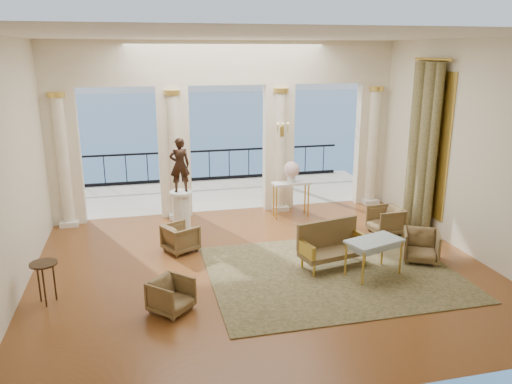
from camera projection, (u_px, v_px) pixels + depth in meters
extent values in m
plane|color=#4A2F11|center=(263.00, 269.00, 10.07)|extent=(9.00, 9.00, 0.00)
plane|color=beige|center=(349.00, 231.00, 5.71)|extent=(9.00, 0.00, 9.00)
plane|color=beige|center=(6.00, 173.00, 8.45)|extent=(0.00, 8.00, 8.00)
plane|color=beige|center=(471.00, 149.00, 10.46)|extent=(0.00, 8.00, 8.00)
plane|color=white|center=(264.00, 36.00, 8.84)|extent=(9.00, 9.00, 0.00)
cube|color=beige|center=(226.00, 63.00, 12.59)|extent=(9.00, 0.30, 1.10)
cube|color=beige|center=(64.00, 158.00, 12.29)|extent=(0.80, 0.30, 3.40)
cylinder|color=beige|center=(63.00, 163.00, 12.15)|extent=(0.28, 0.28, 3.20)
cylinder|color=gold|center=(56.00, 95.00, 11.70)|extent=(0.40, 0.40, 0.12)
cube|color=silver|center=(70.00, 223.00, 12.57)|extent=(0.45, 0.45, 0.12)
cube|color=beige|center=(174.00, 153.00, 12.90)|extent=(0.80, 0.30, 3.40)
cylinder|color=beige|center=(175.00, 158.00, 12.76)|extent=(0.28, 0.28, 3.20)
cylinder|color=gold|center=(172.00, 92.00, 12.30)|extent=(0.40, 0.40, 0.12)
cube|color=silver|center=(178.00, 215.00, 13.18)|extent=(0.45, 0.45, 0.12)
cube|color=beige|center=(278.00, 148.00, 13.52)|extent=(0.80, 0.30, 3.40)
cylinder|color=beige|center=(280.00, 153.00, 13.38)|extent=(0.28, 0.28, 3.20)
cylinder|color=gold|center=(281.00, 90.00, 12.93)|extent=(0.40, 0.40, 0.12)
cube|color=silver|center=(279.00, 207.00, 13.80)|extent=(0.45, 0.45, 0.12)
cube|color=beige|center=(370.00, 144.00, 14.12)|extent=(0.80, 0.30, 3.40)
cylinder|color=beige|center=(373.00, 148.00, 13.98)|extent=(0.28, 0.28, 3.20)
cylinder|color=gold|center=(376.00, 89.00, 13.53)|extent=(0.40, 0.40, 0.12)
cube|color=silver|center=(369.00, 201.00, 14.41)|extent=(0.45, 0.45, 0.12)
cube|color=#A19988|center=(217.00, 194.00, 15.51)|extent=(10.00, 3.60, 0.10)
cube|color=black|center=(209.00, 151.00, 16.72)|extent=(9.00, 0.06, 0.06)
cube|color=black|center=(210.00, 178.00, 16.98)|extent=(9.00, 0.06, 0.10)
cylinder|color=black|center=(209.00, 165.00, 16.86)|extent=(0.03, 0.03, 1.00)
cylinder|color=black|center=(82.00, 172.00, 15.94)|extent=(0.03, 0.03, 1.00)
cylinder|color=black|center=(323.00, 159.00, 17.77)|extent=(0.03, 0.03, 1.00)
cylinder|color=#4C3823|center=(273.00, 119.00, 16.12)|extent=(0.20, 0.20, 4.20)
plane|color=#2A527D|center=(155.00, 128.00, 67.85)|extent=(160.00, 160.00, 0.00)
cylinder|color=#4D452A|center=(433.00, 152.00, 11.47)|extent=(0.26, 0.26, 4.00)
cylinder|color=#4D452A|center=(421.00, 148.00, 11.88)|extent=(0.32, 0.32, 4.00)
cylinder|color=#4D452A|center=(412.00, 145.00, 12.31)|extent=(0.26, 0.26, 4.00)
cylinder|color=gold|center=(433.00, 59.00, 11.34)|extent=(0.08, 1.40, 0.08)
cube|color=gold|center=(429.00, 144.00, 11.90)|extent=(0.04, 1.60, 3.40)
cube|color=gold|center=(282.00, 131.00, 13.09)|extent=(0.10, 0.04, 0.25)
cylinder|color=gold|center=(278.00, 128.00, 12.95)|extent=(0.02, 0.02, 0.22)
cylinder|color=gold|center=(283.00, 128.00, 12.98)|extent=(0.02, 0.02, 0.22)
cylinder|color=gold|center=(288.00, 128.00, 13.01)|extent=(0.02, 0.02, 0.22)
cube|color=#34361D|center=(332.00, 273.00, 9.87)|extent=(4.80, 3.74, 0.02)
imported|color=#46381F|center=(171.00, 294.00, 8.36)|extent=(0.84, 0.84, 0.63)
imported|color=#46381F|center=(421.00, 245.00, 10.36)|extent=(0.92, 0.90, 0.72)
imported|color=#46381F|center=(385.00, 219.00, 11.92)|extent=(0.69, 0.74, 0.72)
imported|color=#46381F|center=(181.00, 236.00, 10.89)|extent=(0.84, 0.86, 0.67)
cube|color=#46381F|center=(334.00, 253.00, 10.07)|extent=(1.49, 0.85, 0.10)
cube|color=#46381F|center=(327.00, 233.00, 10.21)|extent=(1.39, 0.37, 0.57)
cube|color=gold|center=(306.00, 250.00, 9.75)|extent=(0.20, 0.57, 0.27)
cube|color=gold|center=(361.00, 239.00, 10.29)|extent=(0.20, 0.57, 0.27)
cylinder|color=gold|center=(314.00, 271.00, 9.67)|extent=(0.05, 0.05, 0.26)
cylinder|color=gold|center=(364.00, 260.00, 10.17)|extent=(0.05, 0.05, 0.26)
cylinder|color=gold|center=(302.00, 262.00, 10.07)|extent=(0.05, 0.05, 0.26)
cylinder|color=gold|center=(351.00, 252.00, 10.56)|extent=(0.05, 0.05, 0.26)
cube|color=#8FA9B8|center=(374.00, 241.00, 9.60)|extent=(1.20, 0.89, 0.05)
cylinder|color=gold|center=(363.00, 269.00, 9.25)|extent=(0.04, 0.04, 0.69)
cylinder|color=gold|center=(401.00, 258.00, 9.74)|extent=(0.04, 0.04, 0.69)
cylinder|color=gold|center=(346.00, 260.00, 9.66)|extent=(0.04, 0.04, 0.69)
cylinder|color=gold|center=(382.00, 250.00, 10.14)|extent=(0.04, 0.04, 0.69)
cylinder|color=silver|center=(183.00, 232.00, 12.00)|extent=(0.57, 0.57, 0.08)
cylinder|color=silver|center=(182.00, 213.00, 11.87)|extent=(0.42, 0.42, 0.92)
cylinder|color=silver|center=(181.00, 193.00, 11.73)|extent=(0.54, 0.54, 0.06)
imported|color=black|center=(180.00, 165.00, 11.55)|extent=(0.48, 0.33, 1.28)
cube|color=silver|center=(291.00, 183.00, 13.02)|extent=(1.00, 0.43, 0.05)
cylinder|color=gold|center=(277.00, 203.00, 12.91)|extent=(0.05, 0.05, 0.88)
cylinder|color=gold|center=(308.00, 200.00, 13.14)|extent=(0.05, 0.05, 0.88)
cylinder|color=gold|center=(274.00, 200.00, 13.16)|extent=(0.05, 0.05, 0.88)
cylinder|color=gold|center=(304.00, 198.00, 13.39)|extent=(0.05, 0.05, 0.88)
cylinder|color=silver|center=(291.00, 177.00, 12.98)|extent=(0.21, 0.21, 0.26)
sphere|color=#ECA6B2|center=(291.00, 169.00, 12.92)|extent=(0.42, 0.42, 0.42)
cylinder|color=black|center=(43.00, 264.00, 8.51)|extent=(0.47, 0.47, 0.03)
cylinder|color=black|center=(55.00, 281.00, 8.71)|extent=(0.03, 0.03, 0.72)
cylinder|color=black|center=(39.00, 283.00, 8.66)|extent=(0.03, 0.03, 0.72)
cylinder|color=black|center=(44.00, 288.00, 8.48)|extent=(0.03, 0.03, 0.72)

